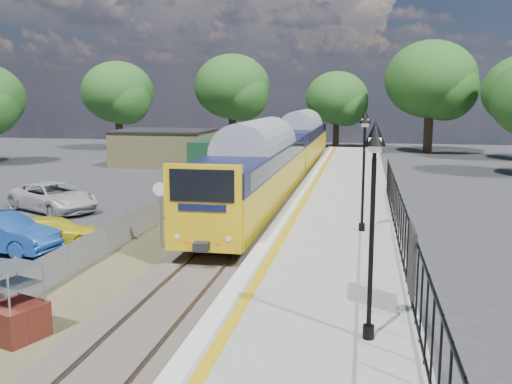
% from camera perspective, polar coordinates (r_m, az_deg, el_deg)
% --- Properties ---
extents(ground, '(120.00, 120.00, 0.00)m').
position_cam_1_polar(ground, '(17.58, -7.55, -10.44)').
color(ground, '#2D2D30').
rests_on(ground, ground).
extents(track_bed, '(5.90, 80.00, 0.29)m').
position_cam_1_polar(track_bed, '(26.64, -2.01, -3.25)').
color(track_bed, '#473F38').
rests_on(track_bed, ground).
extents(platform, '(5.00, 70.00, 0.90)m').
position_cam_1_polar(platform, '(24.32, 7.93, -3.71)').
color(platform, gray).
rests_on(platform, ground).
extents(platform_edge, '(0.90, 70.00, 0.01)m').
position_cam_1_polar(platform_edge, '(24.40, 3.11, -2.49)').
color(platform_edge, silver).
rests_on(platform_edge, platform).
extents(victorian_lamp_south, '(0.44, 0.44, 4.60)m').
position_cam_1_polar(victorian_lamp_south, '(11.78, 11.68, 1.15)').
color(victorian_lamp_south, black).
rests_on(victorian_lamp_south, platform).
extents(victorian_lamp_north, '(0.44, 0.44, 4.60)m').
position_cam_1_polar(victorian_lamp_north, '(21.73, 10.80, 4.92)').
color(victorian_lamp_north, black).
rests_on(victorian_lamp_north, platform).
extents(palisade_fence, '(0.12, 26.00, 2.00)m').
position_cam_1_polar(palisade_fence, '(18.41, 14.43, -3.78)').
color(palisade_fence, black).
rests_on(palisade_fence, platform).
extents(wire_fence, '(0.06, 52.00, 1.20)m').
position_cam_1_polar(wire_fence, '(29.73, -8.04, -1.00)').
color(wire_fence, '#999EA3').
rests_on(wire_fence, ground).
extents(outbuilding, '(10.80, 10.10, 3.12)m').
position_cam_1_polar(outbuilding, '(49.79, -8.30, 4.28)').
color(outbuilding, tan).
rests_on(outbuilding, ground).
extents(tree_line, '(56.80, 43.80, 11.88)m').
position_cam_1_polar(tree_line, '(57.79, 7.01, 10.07)').
color(tree_line, '#332319').
rests_on(tree_line, ground).
extents(train, '(2.82, 40.83, 3.51)m').
position_cam_1_polar(train, '(39.15, 2.95, 4.17)').
color(train, gold).
rests_on(train, ground).
extents(brick_plinth, '(1.53, 1.53, 1.95)m').
position_cam_1_polar(brick_plinth, '(15.46, -23.00, -10.28)').
color(brick_plinth, maroon).
rests_on(brick_plinth, ground).
extents(speed_sign, '(0.53, 0.17, 2.69)m').
position_cam_1_polar(speed_sign, '(22.65, -9.55, -1.20)').
color(speed_sign, '#999EA3').
rests_on(speed_sign, ground).
extents(car_blue, '(4.77, 2.28, 1.51)m').
position_cam_1_polar(car_blue, '(24.22, -24.04, -3.77)').
color(car_blue, '#184395').
rests_on(car_blue, ground).
extents(car_yellow, '(4.10, 2.41, 1.12)m').
position_cam_1_polar(car_yellow, '(24.65, -19.44, -3.73)').
color(car_yellow, yellow).
rests_on(car_yellow, ground).
extents(car_white, '(6.01, 4.73, 1.52)m').
position_cam_1_polar(car_white, '(31.82, -19.60, -0.48)').
color(car_white, silver).
rests_on(car_white, ground).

